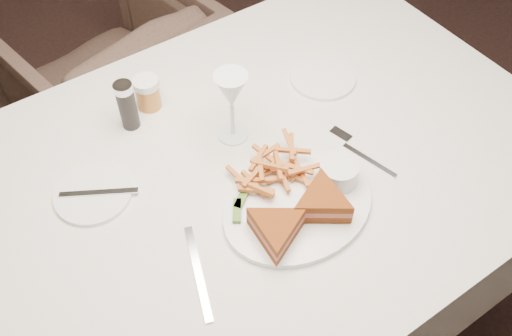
% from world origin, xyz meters
% --- Properties ---
extents(table, '(1.52, 1.11, 0.75)m').
position_xyz_m(table, '(-0.38, 0.35, 0.38)').
color(table, silver).
rests_on(table, ground).
extents(chair_far, '(0.80, 0.78, 0.67)m').
position_xyz_m(chair_far, '(-0.47, 1.29, 0.33)').
color(chair_far, '#4A362D').
rests_on(chair_far, ground).
extents(table_setting, '(0.76, 0.59, 0.18)m').
position_xyz_m(table_setting, '(-0.36, 0.30, 0.79)').
color(table_setting, white).
rests_on(table_setting, table).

